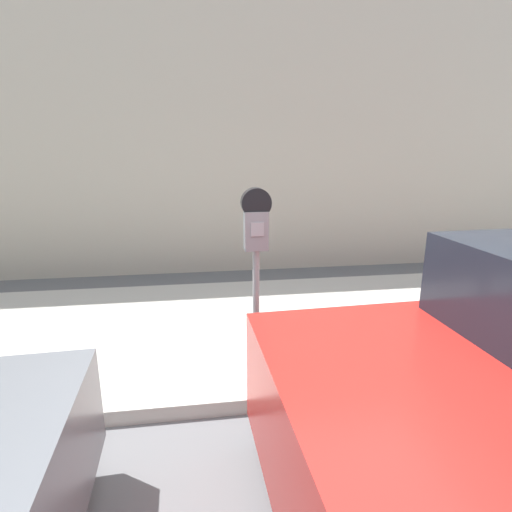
# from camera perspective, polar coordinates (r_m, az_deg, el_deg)

# --- Properties ---
(ground_plane) EXTENTS (60.00, 60.00, 0.00)m
(ground_plane) POSITION_cam_1_polar(r_m,az_deg,el_deg) (2.77, 8.09, -30.86)
(ground_plane) COLOR slate
(sidewalk) EXTENTS (24.00, 2.80, 0.13)m
(sidewalk) POSITION_cam_1_polar(r_m,az_deg,el_deg) (4.51, 0.29, -10.11)
(sidewalk) COLOR #BCB7AD
(sidewalk) RESTS_ON ground_plane
(building_facade) EXTENTS (24.00, 0.30, 6.08)m
(building_facade) POSITION_cam_1_polar(r_m,az_deg,el_deg) (6.65, -3.14, 24.21)
(building_facade) COLOR beige
(building_facade) RESTS_ON ground_plane
(parking_meter) EXTENTS (0.21, 0.13, 1.59)m
(parking_meter) POSITION_cam_1_polar(r_m,az_deg,el_deg) (2.90, 0.00, 1.70)
(parking_meter) COLOR gray
(parking_meter) RESTS_ON sidewalk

